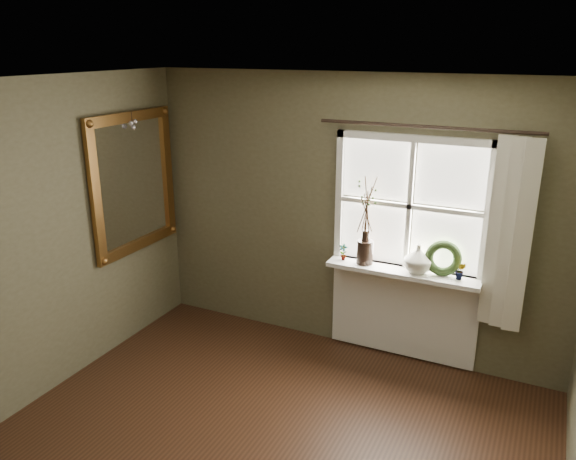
# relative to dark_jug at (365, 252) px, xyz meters

# --- Properties ---
(ceiling) EXTENTS (4.50, 4.50, 0.00)m
(ceiling) POSITION_rel_dark_jug_xyz_m (-0.20, -2.12, 1.57)
(ceiling) COLOR silver
(ceiling) RESTS_ON ground
(wall_back) EXTENTS (4.00, 0.10, 2.60)m
(wall_back) POSITION_rel_dark_jug_xyz_m (-0.20, 0.18, 0.27)
(wall_back) COLOR brown
(wall_back) RESTS_ON ground
(window_frame) EXTENTS (1.36, 0.06, 1.24)m
(window_frame) POSITION_rel_dark_jug_xyz_m (0.35, 0.11, 0.45)
(window_frame) COLOR white
(window_frame) RESTS_ON wall_back
(window_sill) EXTENTS (1.36, 0.26, 0.04)m
(window_sill) POSITION_rel_dark_jug_xyz_m (0.35, 0.00, -0.13)
(window_sill) COLOR white
(window_sill) RESTS_ON wall_back
(window_apron) EXTENTS (1.36, 0.04, 0.88)m
(window_apron) POSITION_rel_dark_jug_xyz_m (0.35, 0.11, -0.57)
(window_apron) COLOR white
(window_apron) RESTS_ON ground
(dark_jug) EXTENTS (0.18, 0.18, 0.22)m
(dark_jug) POSITION_rel_dark_jug_xyz_m (0.00, 0.00, 0.00)
(dark_jug) COLOR black
(dark_jug) RESTS_ON window_sill
(cream_vase) EXTENTS (0.32, 0.32, 0.25)m
(cream_vase) POSITION_rel_dark_jug_xyz_m (0.48, 0.00, 0.02)
(cream_vase) COLOR beige
(cream_vase) RESTS_ON window_sill
(wreath) EXTENTS (0.33, 0.19, 0.32)m
(wreath) POSITION_rel_dark_jug_xyz_m (0.69, 0.04, 0.01)
(wreath) COLOR #2C411C
(wreath) RESTS_ON window_sill
(potted_plant_left) EXTENTS (0.09, 0.06, 0.15)m
(potted_plant_left) POSITION_rel_dark_jug_xyz_m (-0.21, 0.00, -0.03)
(potted_plant_left) COLOR #2C411C
(potted_plant_left) RESTS_ON window_sill
(potted_plant_right) EXTENTS (0.09, 0.07, 0.16)m
(potted_plant_right) POSITION_rel_dark_jug_xyz_m (0.85, 0.00, -0.03)
(potted_plant_right) COLOR #2C411C
(potted_plant_right) RESTS_ON window_sill
(curtain) EXTENTS (0.36, 0.12, 1.59)m
(curtain) POSITION_rel_dark_jug_xyz_m (1.19, 0.01, 0.34)
(curtain) COLOR beige
(curtain) RESTS_ON wall_back
(curtain_rod) EXTENTS (1.84, 0.03, 0.03)m
(curtain_rod) POSITION_rel_dark_jug_xyz_m (0.45, 0.05, 1.15)
(curtain_rod) COLOR black
(curtain_rod) RESTS_ON wall_back
(gilt_mirror) EXTENTS (0.10, 1.12, 1.34)m
(gilt_mirror) POSITION_rel_dark_jug_xyz_m (-2.16, -0.52, 0.54)
(gilt_mirror) COLOR white
(gilt_mirror) RESTS_ON wall_left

